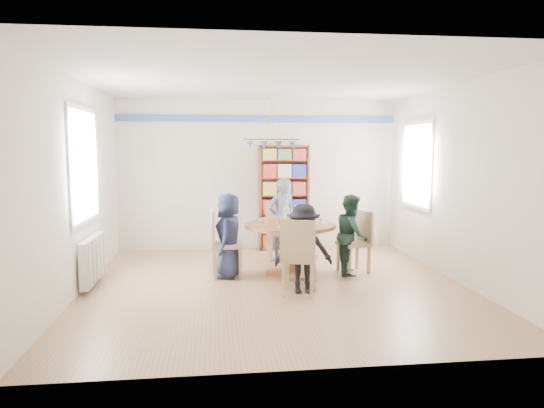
{
  "coord_description": "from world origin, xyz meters",
  "views": [
    {
      "loc": [
        -0.78,
        -6.26,
        1.82
      ],
      "look_at": [
        0.0,
        0.4,
        1.05
      ],
      "focal_mm": 32.0,
      "sensor_mm": 36.0,
      "label": 1
    }
  ],
  "objects": [
    {
      "name": "person_left",
      "position": [
        -0.61,
        0.5,
        0.6
      ],
      "size": [
        0.49,
        0.65,
        1.2
      ],
      "primitive_type": "imported",
      "rotation": [
        0.0,
        0.0,
        -1.77
      ],
      "color": "#1B223D",
      "rests_on": "ground"
    },
    {
      "name": "ground",
      "position": [
        0.0,
        0.0,
        0.0
      ],
      "size": [
        5.0,
        5.0,
        0.0
      ],
      "primitive_type": "plane",
      "color": "#A98059"
    },
    {
      "name": "tableware",
      "position": [
        0.25,
        0.54,
        0.81
      ],
      "size": [
        1.03,
        1.03,
        0.27
      ],
      "color": "white",
      "rests_on": "dining_table"
    },
    {
      "name": "person_far",
      "position": [
        0.28,
        1.42,
        0.67
      ],
      "size": [
        0.57,
        0.47,
        1.35
      ],
      "primitive_type": "imported",
      "rotation": [
        0.0,
        0.0,
        3.49
      ],
      "color": "gray",
      "rests_on": "ground"
    },
    {
      "name": "person_right",
      "position": [
        1.17,
        0.46,
        0.58
      ],
      "size": [
        0.56,
        0.65,
        1.17
      ],
      "primitive_type": "imported",
      "rotation": [
        0.0,
        0.0,
        1.35
      ],
      "color": "#162D22",
      "rests_on": "ground"
    },
    {
      "name": "person_near",
      "position": [
        0.31,
        -0.36,
        0.57
      ],
      "size": [
        0.74,
        0.44,
        1.13
      ],
      "primitive_type": "imported",
      "rotation": [
        0.0,
        0.0,
        0.02
      ],
      "color": "black",
      "rests_on": "ground"
    },
    {
      "name": "chair_far",
      "position": [
        0.25,
        1.56,
        0.53
      ],
      "size": [
        0.44,
        0.44,
        0.96
      ],
      "color": "tan",
      "rests_on": "ground"
    },
    {
      "name": "radiator",
      "position": [
        -2.42,
        0.3,
        0.35
      ],
      "size": [
        0.12,
        1.0,
        0.6
      ],
      "color": "silver",
      "rests_on": "ground"
    },
    {
      "name": "chair_right",
      "position": [
        1.3,
        0.56,
        0.5
      ],
      "size": [
        0.49,
        0.49,
        0.91
      ],
      "color": "tan",
      "rests_on": "ground"
    },
    {
      "name": "dining_table",
      "position": [
        0.28,
        0.51,
        0.56
      ],
      "size": [
        1.3,
        1.3,
        0.75
      ],
      "color": "#985C31",
      "rests_on": "ground"
    },
    {
      "name": "room_shell",
      "position": [
        -0.26,
        0.87,
        1.65
      ],
      "size": [
        5.0,
        5.0,
        5.0
      ],
      "color": "white",
      "rests_on": "ground"
    },
    {
      "name": "chair_near",
      "position": [
        0.22,
        -0.5,
        0.53
      ],
      "size": [
        0.53,
        0.53,
        0.97
      ],
      "color": "tan",
      "rests_on": "ground"
    },
    {
      "name": "chair_left",
      "position": [
        -0.71,
        0.52,
        0.53
      ],
      "size": [
        0.45,
        0.45,
        0.97
      ],
      "color": "tan",
      "rests_on": "ground"
    },
    {
      "name": "bookshelf",
      "position": [
        0.44,
        2.34,
        0.92
      ],
      "size": [
        0.89,
        0.27,
        1.88
      ],
      "color": "brown",
      "rests_on": "ground"
    }
  ]
}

